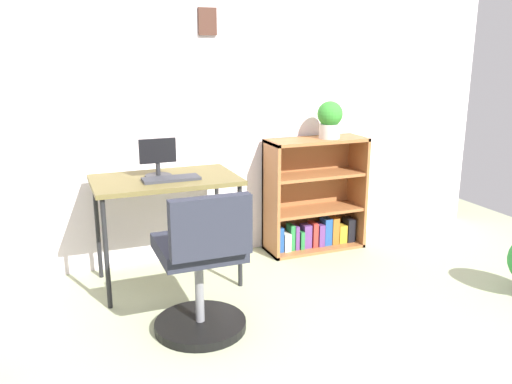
{
  "coord_description": "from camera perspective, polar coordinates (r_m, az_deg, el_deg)",
  "views": [
    {
      "loc": [
        -0.93,
        -1.66,
        1.55
      ],
      "look_at": [
        0.31,
        1.43,
        0.65
      ],
      "focal_mm": 37.67,
      "sensor_mm": 36.0,
      "label": 1
    }
  ],
  "objects": [
    {
      "name": "office_chair",
      "position": [
        2.96,
        -5.78,
        -8.46
      ],
      "size": [
        0.52,
        0.55,
        0.85
      ],
      "color": "black",
      "rests_on": "ground_plane"
    },
    {
      "name": "wall_back",
      "position": [
        3.94,
        -8.16,
        10.06
      ],
      "size": [
        5.2,
        0.12,
        2.43
      ],
      "color": "silver",
      "rests_on": "ground_plane"
    },
    {
      "name": "keyboard",
      "position": [
        3.47,
        -8.99,
        1.4
      ],
      "size": [
        0.36,
        0.14,
        0.02
      ],
      "primitive_type": "cube",
      "color": "#303138",
      "rests_on": "desk"
    },
    {
      "name": "potted_plant_on_shelf",
      "position": [
        4.13,
        7.85,
        7.71
      ],
      "size": [
        0.19,
        0.19,
        0.28
      ],
      "color": "#B7B2A8",
      "rests_on": "bookshelf_low"
    },
    {
      "name": "desk",
      "position": [
        3.56,
        -9.59,
        0.5
      ],
      "size": [
        0.94,
        0.57,
        0.73
      ],
      "color": "brown",
      "rests_on": "ground_plane"
    },
    {
      "name": "bookshelf_low",
      "position": [
        4.26,
        6.07,
        -0.97
      ],
      "size": [
        0.78,
        0.3,
        0.88
      ],
      "color": "#945A31",
      "rests_on": "ground_plane"
    },
    {
      "name": "monitor",
      "position": [
        3.55,
        -10.39,
        3.51
      ],
      "size": [
        0.24,
        0.18,
        0.25
      ],
      "color": "#262628",
      "rests_on": "desk"
    }
  ]
}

